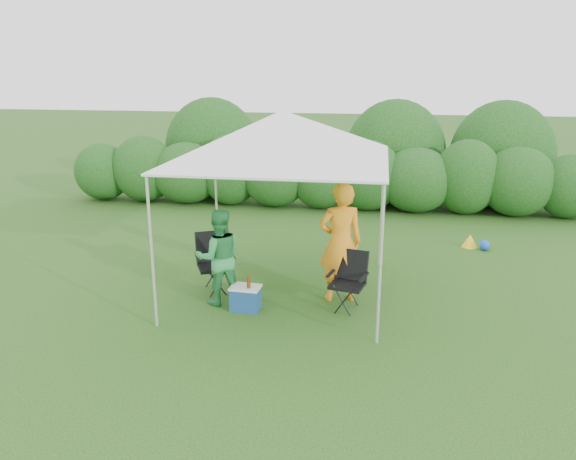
% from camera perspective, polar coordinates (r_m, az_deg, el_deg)
% --- Properties ---
extents(ground, '(70.00, 70.00, 0.00)m').
position_cam_1_polar(ground, '(8.52, -1.12, -7.51)').
color(ground, '#2F5B1C').
extents(hedge, '(13.11, 1.53, 1.80)m').
position_cam_1_polar(hedge, '(13.99, 3.38, 5.52)').
color(hedge, '#20531A').
rests_on(hedge, ground).
extents(canopy, '(3.10, 3.10, 2.83)m').
position_cam_1_polar(canopy, '(8.34, -0.58, 9.57)').
color(canopy, silver).
rests_on(canopy, ground).
extents(chair_right, '(0.61, 0.58, 0.86)m').
position_cam_1_polar(chair_right, '(8.27, 6.23, -4.72)').
color(chair_right, black).
rests_on(chair_right, ground).
extents(chair_left, '(0.71, 0.69, 0.93)m').
position_cam_1_polar(chair_left, '(8.96, -7.53, -2.84)').
color(chair_left, black).
rests_on(chair_left, ground).
extents(man, '(0.76, 0.61, 1.82)m').
position_cam_1_polar(man, '(8.41, 5.34, -1.27)').
color(man, orange).
rests_on(man, ground).
extents(woman, '(0.86, 0.78, 1.45)m').
position_cam_1_polar(woman, '(8.37, -7.01, -2.75)').
color(woman, green).
rests_on(woman, ground).
extents(cooler, '(0.45, 0.34, 0.36)m').
position_cam_1_polar(cooler, '(8.29, -4.33, -6.90)').
color(cooler, navy).
rests_on(cooler, ground).
extents(bottle, '(0.06, 0.06, 0.21)m').
position_cam_1_polar(bottle, '(8.13, -4.02, -5.20)').
color(bottle, '#592D0C').
rests_on(bottle, cooler).
extents(lawn_toy, '(0.51, 0.43, 0.26)m').
position_cam_1_polar(lawn_toy, '(11.61, 18.33, -1.15)').
color(lawn_toy, yellow).
rests_on(lawn_toy, ground).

